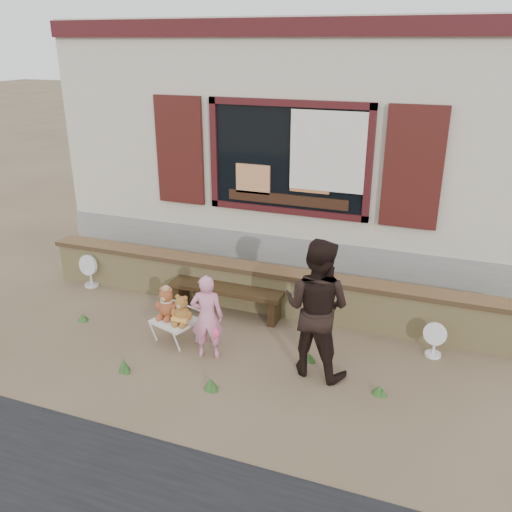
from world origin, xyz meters
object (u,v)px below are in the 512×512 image
at_px(child, 207,317).
at_px(adult, 317,308).
at_px(bench, 226,294).
at_px(teddy_bear_right, 182,309).
at_px(folding_chair, 175,322).
at_px(teddy_bear_left, 167,302).

xyz_separation_m(child, adult, (1.32, 0.15, 0.29)).
height_order(bench, teddy_bear_right, teddy_bear_right).
xyz_separation_m(folding_chair, child, (0.55, -0.18, 0.26)).
height_order(teddy_bear_left, child, child).
xyz_separation_m(bench, child, (0.24, -1.10, 0.24)).
relative_size(folding_chair, child, 0.57).
relative_size(bench, teddy_bear_left, 3.88).
height_order(folding_chair, teddy_bear_right, teddy_bear_right).
relative_size(child, adult, 0.65).
distance_m(child, adult, 1.36).
distance_m(teddy_bear_right, adult, 1.77).
bearing_deg(teddy_bear_right, adult, 18.04).
bearing_deg(child, bench, -95.35).
xyz_separation_m(bench, teddy_bear_left, (-0.45, -0.88, 0.22)).
xyz_separation_m(folding_chair, teddy_bear_right, (0.13, -0.04, 0.23)).
distance_m(folding_chair, child, 0.64).
height_order(teddy_bear_left, adult, adult).
distance_m(teddy_bear_left, adult, 2.03).
bearing_deg(teddy_bear_right, folding_chair, 180.00).
xyz_separation_m(teddy_bear_left, adult, (2.01, -0.07, 0.31)).
height_order(teddy_bear_left, teddy_bear_right, teddy_bear_left).
height_order(bench, folding_chair, bench).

